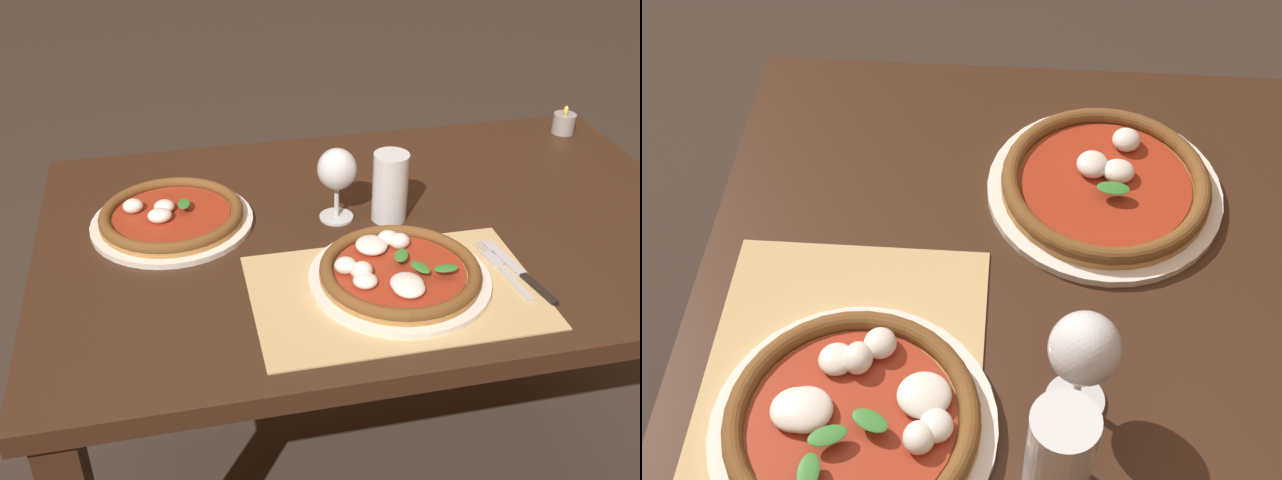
{
  "view_description": "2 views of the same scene",
  "coord_description": "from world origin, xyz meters",
  "views": [
    {
      "loc": [
        -0.4,
        -1.25,
        1.52
      ],
      "look_at": [
        -0.15,
        -0.1,
        0.78
      ],
      "focal_mm": 42.0,
      "sensor_mm": 36.0,
      "label": 1
    },
    {
      "loc": [
        0.45,
        -0.05,
        1.66
      ],
      "look_at": [
        -0.25,
        -0.1,
        0.81
      ],
      "focal_mm": 50.0,
      "sensor_mm": 36.0,
      "label": 2
    }
  ],
  "objects": [
    {
      "name": "dining_table",
      "position": [
        0.0,
        0.0,
        0.64
      ],
      "size": [
        1.36,
        0.89,
        0.74
      ],
      "color": "#382114",
      "rests_on": "ground"
    },
    {
      "name": "fork",
      "position": [
        0.17,
        -0.21,
        0.75
      ],
      "size": [
        0.03,
        0.2,
        0.0
      ],
      "color": "#B7B7BC",
      "rests_on": "paper_placemat"
    },
    {
      "name": "votive_candle",
      "position": [
        0.58,
        0.34,
        0.76
      ],
      "size": [
        0.06,
        0.06,
        0.07
      ],
      "color": "gray",
      "rests_on": "dining_table"
    },
    {
      "name": "wine_glass",
      "position": [
        -0.08,
        0.04,
        0.85
      ],
      "size": [
        0.08,
        0.08,
        0.16
      ],
      "color": "silver",
      "rests_on": "dining_table"
    },
    {
      "name": "ground_plane",
      "position": [
        0.0,
        0.0,
        0.0
      ],
      "size": [
        24.0,
        24.0,
        0.0
      ],
      "primitive_type": "plane",
      "color": "#382D26"
    },
    {
      "name": "knife",
      "position": [
        0.2,
        -0.22,
        0.75
      ],
      "size": [
        0.06,
        0.21,
        0.01
      ],
      "color": "black",
      "rests_on": "paper_placemat"
    },
    {
      "name": "pizza_far",
      "position": [
        -0.41,
        0.09,
        0.76
      ],
      "size": [
        0.33,
        0.33,
        0.05
      ],
      "color": "silver",
      "rests_on": "dining_table"
    },
    {
      "name": "paper_placemat",
      "position": [
        -0.04,
        -0.23,
        0.74
      ],
      "size": [
        0.51,
        0.33,
        0.0
      ],
      "primitive_type": "cube",
      "color": "tan",
      "rests_on": "dining_table"
    },
    {
      "name": "pint_glass",
      "position": [
        0.03,
        0.02,
        0.81
      ],
      "size": [
        0.07,
        0.07,
        0.15
      ],
      "color": "silver",
      "rests_on": "dining_table"
    },
    {
      "name": "pizza_near",
      "position": [
        -0.03,
        -0.21,
        0.76
      ],
      "size": [
        0.33,
        0.33,
        0.05
      ],
      "color": "silver",
      "rests_on": "paper_placemat"
    }
  ]
}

